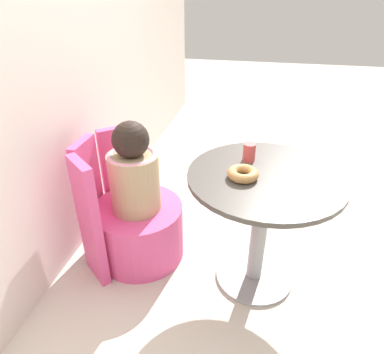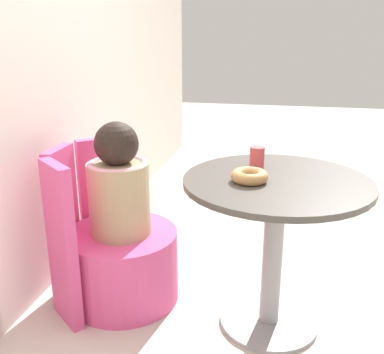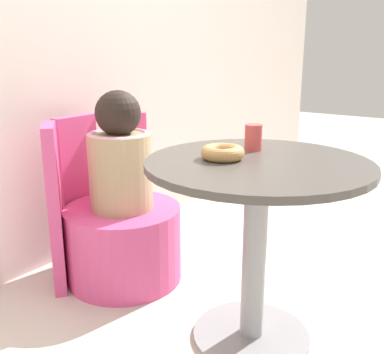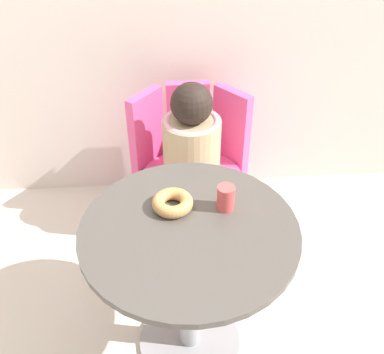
{
  "view_description": "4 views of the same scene",
  "coord_description": "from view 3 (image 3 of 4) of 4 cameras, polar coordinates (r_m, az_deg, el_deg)",
  "views": [
    {
      "loc": [
        -1.48,
        0.05,
        1.48
      ],
      "look_at": [
        0.03,
        0.37,
        0.58
      ],
      "focal_mm": 32.0,
      "sensor_mm": 36.0,
      "label": 1
    },
    {
      "loc": [
        -1.75,
        -0.02,
        1.24
      ],
      "look_at": [
        0.06,
        0.37,
        0.63
      ],
      "focal_mm": 42.0,
      "sensor_mm": 36.0,
      "label": 2
    },
    {
      "loc": [
        -1.32,
        -0.66,
        1.03
      ],
      "look_at": [
        0.09,
        0.35,
        0.53
      ],
      "focal_mm": 42.0,
      "sensor_mm": 36.0,
      "label": 3
    },
    {
      "loc": [
        -0.1,
        -1.09,
        1.74
      ],
      "look_at": [
        0.01,
        0.36,
        0.61
      ],
      "focal_mm": 42.0,
      "sensor_mm": 36.0,
      "label": 4
    }
  ],
  "objects": [
    {
      "name": "ground_plane",
      "position": [
        1.8,
        7.95,
        -19.0
      ],
      "size": [
        12.0,
        12.0,
        0.0
      ],
      "primitive_type": "plane",
      "color": "beige"
    },
    {
      "name": "back_wall",
      "position": [
        2.23,
        -18.93,
        19.57
      ],
      "size": [
        6.0,
        0.06,
        2.4
      ],
      "color": "silver",
      "rests_on": "ground_plane"
    },
    {
      "name": "round_table",
      "position": [
        1.55,
        8.02,
        -4.23
      ],
      "size": [
        0.75,
        0.75,
        0.67
      ],
      "color": "#99999E",
      "rests_on": "ground_plane"
    },
    {
      "name": "tub_chair",
      "position": [
        2.1,
        -8.65,
        -8.29
      ],
      "size": [
        0.52,
        0.52,
        0.35
      ],
      "color": "#E54C8C",
      "rests_on": "ground_plane"
    },
    {
      "name": "booth_backrest",
      "position": [
        2.18,
        -12.98,
        -2.16
      ],
      "size": [
        0.62,
        0.23,
        0.73
      ],
      "color": "#E54C8C",
      "rests_on": "ground_plane"
    },
    {
      "name": "child_figure",
      "position": [
        1.97,
        -9.14,
        2.49
      ],
      "size": [
        0.28,
        0.28,
        0.52
      ],
      "color": "tan",
      "rests_on": "tub_chair"
    },
    {
      "name": "donut",
      "position": [
        1.5,
        3.91,
        3.13
      ],
      "size": [
        0.15,
        0.15,
        0.05
      ],
      "color": "tan",
      "rests_on": "round_table"
    },
    {
      "name": "cup",
      "position": [
        1.65,
        7.79,
        5.02
      ],
      "size": [
        0.06,
        0.06,
        0.09
      ],
      "color": "#DB4C4C",
      "rests_on": "round_table"
    }
  ]
}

